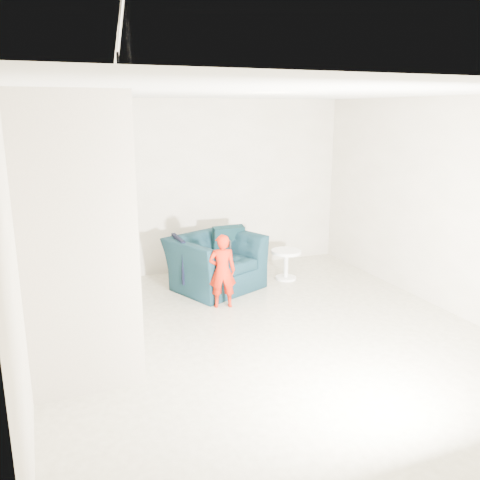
{
  "coord_description": "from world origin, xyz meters",
  "views": [
    {
      "loc": [
        -2.3,
        -4.86,
        2.53
      ],
      "look_at": [
        0.15,
        1.2,
        0.85
      ],
      "focal_mm": 38.0,
      "sensor_mm": 36.0,
      "label": 1
    }
  ],
  "objects_px": {
    "toddler": "(222,271)",
    "side_table": "(286,260)",
    "staircase": "(75,264)",
    "armchair": "(215,262)"
  },
  "relations": [
    {
      "from": "side_table",
      "to": "staircase",
      "type": "xyz_separation_m",
      "value": [
        -3.14,
        -1.22,
        0.64
      ]
    },
    {
      "from": "armchair",
      "to": "staircase",
      "type": "distance_m",
      "value": 2.42
    },
    {
      "from": "toddler",
      "to": "staircase",
      "type": "bearing_deg",
      "value": 29.28
    },
    {
      "from": "toddler",
      "to": "side_table",
      "type": "relative_size",
      "value": 2.15
    },
    {
      "from": "toddler",
      "to": "staircase",
      "type": "height_order",
      "value": "staircase"
    },
    {
      "from": "side_table",
      "to": "toddler",
      "type": "bearing_deg",
      "value": -151.57
    },
    {
      "from": "toddler",
      "to": "side_table",
      "type": "bearing_deg",
      "value": -137.94
    },
    {
      "from": "armchair",
      "to": "staircase",
      "type": "height_order",
      "value": "staircase"
    },
    {
      "from": "toddler",
      "to": "side_table",
      "type": "xyz_separation_m",
      "value": [
        1.29,
        0.7,
        -0.18
      ]
    },
    {
      "from": "toddler",
      "to": "side_table",
      "type": "height_order",
      "value": "toddler"
    }
  ]
}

